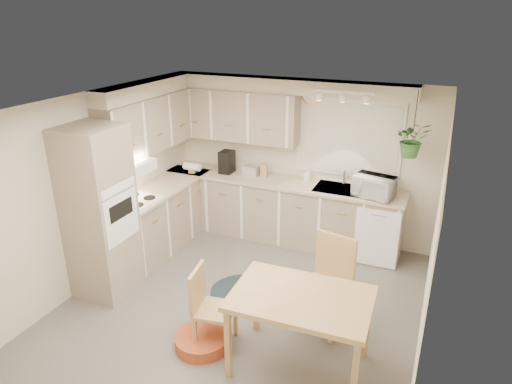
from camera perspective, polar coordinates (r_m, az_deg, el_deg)
floor at (r=5.65m, az=-1.72°, el=-13.73°), size 4.20×4.20×0.00m
ceiling at (r=4.68m, az=-2.05°, el=10.90°), size 4.20×4.20×0.00m
wall_back at (r=6.88m, az=5.53°, el=4.09°), size 4.00×0.04×2.40m
wall_front at (r=3.53m, az=-16.95°, el=-15.58°), size 4.00×0.04×2.40m
wall_left at (r=6.11m, az=-19.14°, el=0.60°), size 0.04×4.20×2.40m
wall_right at (r=4.65m, az=21.22°, el=-6.43°), size 0.04×4.20×2.40m
base_cab_left at (r=6.84m, az=-11.69°, el=-3.15°), size 0.60×1.85×0.90m
base_cab_back at (r=6.94m, az=2.97°, el=-2.30°), size 3.60×0.60×0.90m
counter_left at (r=6.65m, az=-11.92°, el=0.51°), size 0.64×1.89×0.04m
counter_back at (r=6.76m, az=3.02°, el=1.30°), size 3.64×0.64×0.04m
oven_stack at (r=5.70m, az=-18.97°, el=-2.52°), size 0.65×0.65×2.10m
wall_oven_face at (r=5.51m, az=-16.46°, el=-3.10°), size 0.02×0.56×0.58m
upper_cab_left at (r=6.56m, az=-12.90°, el=8.42°), size 0.35×2.00×0.75m
upper_cab_back at (r=6.92m, az=-2.74°, el=9.62°), size 2.00×0.35×0.75m
soffit_left at (r=6.49m, az=-13.44°, el=12.51°), size 0.30×2.00×0.20m
soffit_back at (r=6.55m, az=3.76°, el=13.13°), size 3.60×0.30×0.20m
cooktop at (r=6.21m, az=-14.84°, el=-1.07°), size 0.52×0.58×0.02m
range_hood at (r=6.07m, az=-15.40°, el=2.92°), size 0.40×0.60×0.14m
window_blinds at (r=6.58m, az=11.42°, el=6.54°), size 1.40×0.02×1.00m
window_frame at (r=6.59m, az=11.44°, el=6.56°), size 1.50×0.02×1.10m
sink at (r=6.54m, az=10.45°, el=0.06°), size 0.70×0.48×0.10m
dishwasher_front at (r=6.37m, az=14.78°, el=-5.66°), size 0.58×0.02×0.83m
track_light_bar at (r=5.92m, az=10.84°, el=12.17°), size 0.80×0.04×0.04m
wall_clock at (r=6.58m, az=7.03°, el=12.00°), size 0.30×0.03×0.30m
dining_table at (r=4.60m, az=5.49°, el=-17.02°), size 1.33×0.91×0.82m
chair_left at (r=4.85m, az=-5.14°, el=-14.24°), size 0.47×0.47×0.87m
chair_back at (r=5.07m, az=8.60°, el=-11.51°), size 0.58×0.58×1.04m
braided_rug at (r=5.77m, az=0.25°, el=-12.87°), size 1.26×0.95×0.01m
pet_bed at (r=5.05m, az=-6.75°, el=-17.93°), size 0.62×0.62×0.13m
microwave at (r=6.30m, az=14.56°, el=0.95°), size 0.57×0.39×0.35m
soap_bottle at (r=6.77m, az=6.41°, el=1.82°), size 0.11×0.20×0.09m
hanging_plant at (r=6.08m, az=18.90°, el=5.78°), size 0.52×0.55×0.36m
coffee_maker at (r=7.03m, az=-3.66°, el=3.77°), size 0.19×0.24×0.34m
toaster at (r=6.92m, az=-0.63°, el=2.68°), size 0.27×0.18×0.15m
knife_block at (r=6.86m, az=1.02°, el=2.72°), size 0.10×0.10×0.20m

